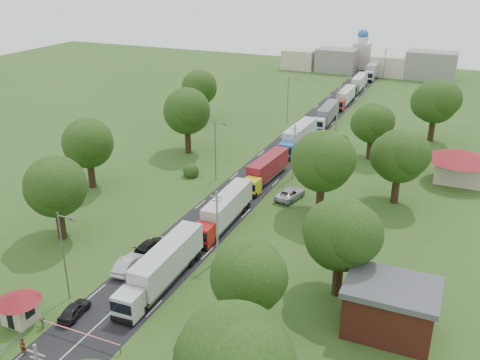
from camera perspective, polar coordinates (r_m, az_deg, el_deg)
The scene contains 43 objects.
ground at distance 71.46m, azimuth -3.91°, elevation -5.00°, with size 260.00×260.00×0.00m, color #31561C.
road at distance 87.99m, azimuth 2.06°, elevation 0.54°, with size 8.00×200.00×0.04m, color black.
boom_barrier at distance 54.42m, azimuth -17.86°, elevation -14.92°, with size 9.22×0.35×1.18m.
guard_booth at distance 57.26m, azimuth -22.55°, elevation -12.03°, with size 4.40×4.40×3.45m.
info_sign at distance 98.86m, azimuth 8.14°, elevation 4.69°, with size 0.12×3.10×4.10m.
pole_1 at distance 61.55m, azimuth -2.45°, elevation -4.87°, with size 1.60×0.24×9.00m.
pole_2 at distance 85.50m, azimuth 5.79°, elevation 3.12°, with size 1.60×0.24×9.00m.
pole_3 at distance 111.36m, azimuth 10.35°, elevation 7.49°, with size 1.60×0.24×9.00m.
pole_4 at distance 138.05m, azimuth 13.22°, elevation 10.18°, with size 1.60×0.24×9.00m.
pole_5 at distance 165.18m, azimuth 15.18°, elevation 11.97°, with size 1.60×0.24×9.00m.
lamp_0 at distance 57.28m, azimuth -18.23°, elevation -7.35°, with size 2.03×0.22×10.00m.
lamp_1 at distance 83.78m, azimuth -2.56°, elevation 3.43°, with size 2.03×0.22×10.00m.
lamp_2 at distance 114.92m, azimuth 5.21°, elevation 8.68°, with size 2.03×0.22×10.00m.
tree_2 at distance 48.98m, azimuth 0.94°, elevation -10.11°, with size 8.00×8.00×10.10m.
tree_3 at distance 55.45m, azimuth 10.76°, elevation -5.60°, with size 8.80×8.80×11.07m.
tree_4 at distance 72.69m, azimuth 8.81°, elevation 2.05°, with size 9.60×9.60×12.05m.
tree_5 at distance 78.83m, azimuth 16.65°, elevation 2.50°, with size 8.80×8.80×11.07m.
tree_6 at distance 95.97m, azimuth 13.93°, elevation 5.94°, with size 8.00×8.00×10.10m.
tree_7 at distance 109.19m, azimuth 20.14°, elevation 7.90°, with size 9.60×9.60×12.05m.
tree_10 at distance 69.26m, azimuth -19.01°, elevation -0.59°, with size 8.80×8.80×11.07m.
tree_11 at distance 84.14m, azimuth -15.86°, elevation 3.85°, with size 8.80×8.80×11.07m.
tree_12 at distance 96.47m, azimuth -5.65°, elevation 7.36°, with size 9.60×9.60×12.05m.
tree_13 at distance 117.37m, azimuth -4.33°, elevation 9.85°, with size 8.80×8.80×11.07m.
house_brick at distance 53.56m, azimuth 15.73°, elevation -12.98°, with size 8.60×6.60×5.20m.
house_cream at distance 90.81m, azimuth 22.45°, elevation 1.94°, with size 10.08×10.08×5.80m.
distant_town at distance 171.01m, azimuth 13.80°, elevation 12.04°, with size 52.00×8.00×8.00m.
church at distance 179.30m, azimuth 12.85°, elevation 13.21°, with size 5.00×5.00×12.30m.
truck_0 at distance 59.04m, azimuth -8.23°, elevation -9.13°, with size 2.98×15.25×4.22m.
truck_1 at distance 70.97m, azimuth -1.66°, elevation -3.22°, with size 2.80×14.60×4.04m.
truck_2 at distance 84.76m, azimuth 2.78°, elevation 1.12°, with size 3.12×13.92×3.84m.
truck_3 at distance 100.54m, azimuth 6.24°, elevation 4.62°, with size 3.01×15.10×4.18m.
truck_4 at distance 116.76m, azimuth 9.24°, elevation 6.93°, with size 2.80×14.02×3.88m.
truck_5 at distance 132.77m, azimuth 11.14°, elevation 8.67°, with size 2.49×13.56×3.76m.
truck_6 at distance 148.54m, azimuth 12.53°, elevation 10.05°, with size 2.63×13.90×3.85m.
truck_7 at distance 166.76m, azimuth 14.05°, elevation 11.35°, with size 2.92×15.73×4.36m.
truck_8 at distance 181.07m, azimuth 14.85°, elevation 12.04°, with size 2.98×13.96×3.86m.
car_lane_front at distance 57.11m, azimuth -17.25°, elevation -13.10°, with size 1.63×4.06×1.38m, color black.
car_lane_mid at distance 62.86m, azimuth -11.84°, elevation -8.79°, with size 1.74×5.00×1.65m, color #AFB1B8.
car_lane_rear at distance 66.40m, azimuth -9.48°, elevation -6.90°, with size 1.95×4.81×1.39m, color black.
car_verge_near at distance 79.38m, azimuth 5.38°, elevation -1.46°, with size 2.67×5.78×1.61m, color #BABABA.
car_verge_far at distance 97.19m, azimuth 7.83°, elevation 3.02°, with size 1.88×4.68×1.59m, color slate.
pedestrian_near at distance 53.86m, azimuth -22.14°, elevation -16.16°, with size 0.59×0.39×1.61m, color gray.
pedestrian_booth at distance 57.00m, azimuth -22.56°, elevation -13.79°, with size 0.84×0.66×1.74m, color gray.
Camera 1 is at (29.78, -55.90, 33.09)m, focal length 40.00 mm.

